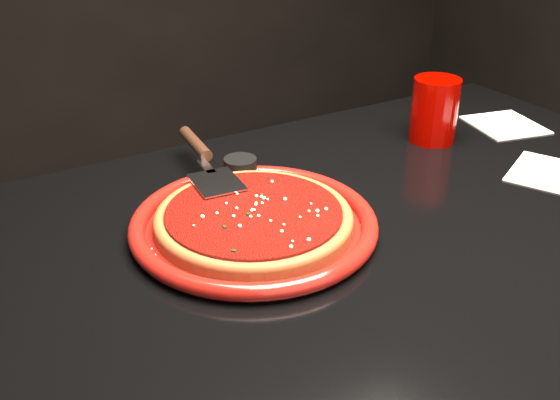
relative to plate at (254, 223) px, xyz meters
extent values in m
cylinder|color=maroon|center=(0.00, 0.00, 0.00)|extent=(0.36, 0.36, 0.03)
cylinder|color=brown|center=(0.00, 0.00, 0.00)|extent=(0.29, 0.29, 0.01)
torus|color=brown|center=(0.00, 0.00, 0.01)|extent=(0.29, 0.29, 0.02)
cylinder|color=maroon|center=(0.00, 0.00, 0.02)|extent=(0.25, 0.25, 0.01)
cylinder|color=#920300|center=(0.45, 0.13, 0.05)|extent=(0.11, 0.11, 0.12)
cube|color=silver|center=(0.52, -0.09, -0.01)|extent=(0.18, 0.18, 0.00)
cube|color=silver|center=(0.62, 0.11, -0.01)|extent=(0.15, 0.16, 0.00)
cylinder|color=black|center=(0.06, 0.15, 0.01)|extent=(0.07, 0.07, 0.04)
camera|label=1|loc=(-0.35, -0.67, 0.44)|focal=40.00mm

